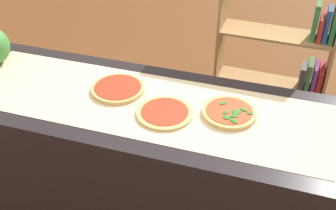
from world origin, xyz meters
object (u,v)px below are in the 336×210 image
(bookshelf, at_px, (290,46))
(pizza_spinach_2, at_px, (229,112))
(pizza_plain_0, at_px, (118,89))
(pizza_plain_1, at_px, (165,113))

(bookshelf, bearing_deg, pizza_spinach_2, -101.30)
(pizza_plain_0, distance_m, pizza_spinach_2, 0.61)
(pizza_spinach_2, bearing_deg, pizza_plain_0, 176.97)
(pizza_plain_0, distance_m, bookshelf, 1.42)
(pizza_spinach_2, xyz_separation_m, bookshelf, (0.23, 1.16, -0.18))
(pizza_plain_1, relative_size, bookshelf, 0.17)
(bookshelf, bearing_deg, pizza_plain_0, -126.77)
(pizza_plain_1, bearing_deg, bookshelf, 66.77)
(pizza_plain_0, distance_m, pizza_plain_1, 0.33)
(pizza_plain_0, height_order, pizza_plain_1, pizza_plain_0)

